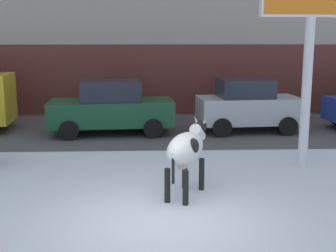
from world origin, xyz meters
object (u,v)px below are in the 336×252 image
(car_silver_hatchback, at_px, (248,105))
(pedestrian_near_billboard, at_px, (114,96))
(cow_holstein, at_px, (187,149))
(car_darkgreen_sedan, at_px, (111,108))

(car_silver_hatchback, bearing_deg, pedestrian_near_billboard, 145.77)
(cow_holstein, distance_m, car_silver_hatchback, 7.04)
(cow_holstein, distance_m, car_darkgreen_sedan, 6.64)
(car_darkgreen_sedan, relative_size, pedestrian_near_billboard, 2.50)
(car_silver_hatchback, height_order, pedestrian_near_billboard, car_silver_hatchback)
(car_darkgreen_sedan, relative_size, car_silver_hatchback, 1.19)
(cow_holstein, relative_size, car_silver_hatchback, 0.52)
(cow_holstein, bearing_deg, car_darkgreen_sedan, 108.30)
(cow_holstein, relative_size, car_darkgreen_sedan, 0.44)
(cow_holstein, bearing_deg, pedestrian_near_billboard, 102.97)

